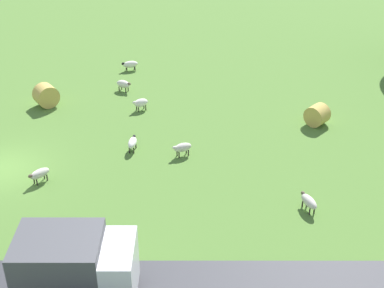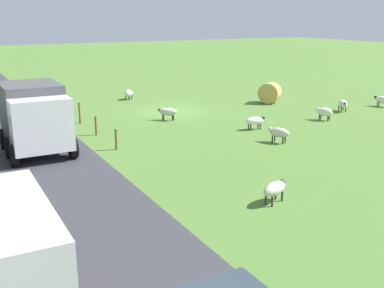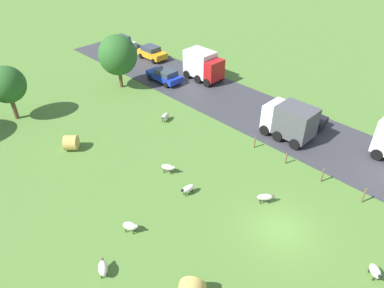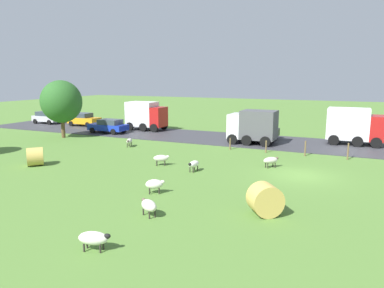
{
  "view_description": "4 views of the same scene",
  "coord_description": "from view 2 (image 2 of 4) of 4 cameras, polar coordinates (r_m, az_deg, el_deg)",
  "views": [
    {
      "loc": [
        25.28,
        10.24,
        16.15
      ],
      "look_at": [
        -0.38,
        10.22,
        1.32
      ],
      "focal_mm": 51.52,
      "sensor_mm": 36.0,
      "label": 1
    },
    {
      "loc": [
        13.39,
        27.71,
        6.27
      ],
      "look_at": [
        3.72,
        9.82,
        0.63
      ],
      "focal_mm": 43.75,
      "sensor_mm": 36.0,
      "label": 2
    },
    {
      "loc": [
        -15.41,
        -7.2,
        18.05
      ],
      "look_at": [
        1.51,
        9.86,
        1.29
      ],
      "focal_mm": 33.26,
      "sensor_mm": 36.0,
      "label": 3
    },
    {
      "loc": [
        -23.84,
        -2.99,
        6.37
      ],
      "look_at": [
        2.8,
        9.09,
        0.93
      ],
      "focal_mm": 34.06,
      "sensor_mm": 36.0,
      "label": 4
    }
  ],
  "objects": [
    {
      "name": "ground_plane",
      "position": [
        31.41,
        -2.56,
        3.96
      ],
      "size": [
        160.0,
        160.0,
        0.0
      ],
      "primitive_type": "plane",
      "color": "#517A33"
    },
    {
      "name": "sheep_0",
      "position": [
        32.92,
        17.9,
        4.68
      ],
      "size": [
        0.98,
        1.17,
        0.79
      ],
      "color": "silver",
      "rests_on": "ground_plane"
    },
    {
      "name": "sheep_1",
      "position": [
        26.55,
        7.68,
        2.82
      ],
      "size": [
        1.24,
        0.57,
        0.74
      ],
      "color": "white",
      "rests_on": "ground_plane"
    },
    {
      "name": "sheep_2",
      "position": [
        29.8,
        15.85,
        3.78
      ],
      "size": [
        0.93,
        1.1,
        0.79
      ],
      "color": "silver",
      "rests_on": "ground_plane"
    },
    {
      "name": "sheep_3",
      "position": [
        36.18,
        -7.73,
        6.16
      ],
      "size": [
        1.03,
        1.07,
        0.75
      ],
      "color": "silver",
      "rests_on": "ground_plane"
    },
    {
      "name": "sheep_4",
      "position": [
        28.71,
        -2.98,
        3.92
      ],
      "size": [
        1.15,
        1.11,
        0.76
      ],
      "color": "beige",
      "rests_on": "ground_plane"
    },
    {
      "name": "sheep_5",
      "position": [
        35.65,
        22.24,
        5.01
      ],
      "size": [
        0.81,
        1.29,
        0.74
      ],
      "color": "silver",
      "rests_on": "ground_plane"
    },
    {
      "name": "sheep_6",
      "position": [
        16.33,
        10.05,
        -5.37
      ],
      "size": [
        1.33,
        0.86,
        0.76
      ],
      "color": "beige",
      "rests_on": "ground_plane"
    },
    {
      "name": "sheep_7",
      "position": [
        23.98,
        10.53,
        1.38
      ],
      "size": [
        0.9,
        1.19,
        0.78
      ],
      "color": "beige",
      "rests_on": "ground_plane"
    },
    {
      "name": "hay_bale_0",
      "position": [
        34.84,
        9.45,
        6.17
      ],
      "size": [
        1.77,
        1.86,
        1.5
      ],
      "primitive_type": "cylinder",
      "rotation": [
        1.57,
        0.0,
        2.2
      ],
      "color": "tan",
      "rests_on": "ground_plane"
    },
    {
      "name": "fence_post_0",
      "position": [
        34.74,
        -16.32,
        5.35
      ],
      "size": [
        0.12,
        0.12,
        1.05
      ],
      "primitive_type": "cylinder",
      "color": "brown",
      "rests_on": "ground_plane"
    },
    {
      "name": "fence_post_1",
      "position": [
        31.64,
        -15.07,
        4.73
      ],
      "size": [
        0.12,
        0.12,
        1.3
      ],
      "primitive_type": "cylinder",
      "color": "brown",
      "rests_on": "ground_plane"
    },
    {
      "name": "fence_post_2",
      "position": [
        28.6,
        -13.53,
        3.68
      ],
      "size": [
        0.12,
        0.12,
        1.25
      ],
      "primitive_type": "cylinder",
      "color": "brown",
      "rests_on": "ground_plane"
    },
    {
      "name": "fence_post_3",
      "position": [
        25.61,
        -11.63,
        2.19
      ],
      "size": [
        0.12,
        0.12,
        1.04
      ],
      "primitive_type": "cylinder",
      "color": "brown",
      "rests_on": "ground_plane"
    },
    {
      "name": "fence_post_4",
      "position": [
        22.65,
        -9.24,
        0.56
      ],
      "size": [
        0.12,
        0.12,
        1.02
      ],
      "primitive_type": "cylinder",
      "color": "brown",
      "rests_on": "ground_plane"
    },
    {
      "name": "truck_2",
      "position": [
        22.59,
        -18.67,
        3.17
      ],
      "size": [
        2.82,
        4.39,
        3.17
      ],
      "color": "white",
      "rests_on": "road_strip"
    }
  ]
}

